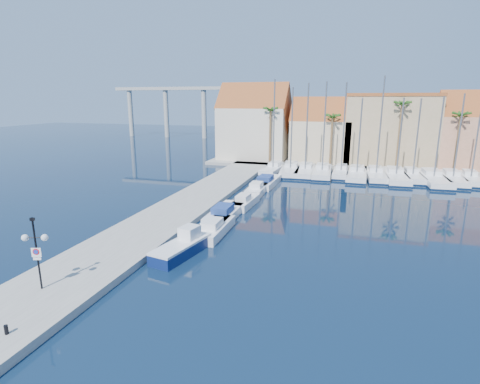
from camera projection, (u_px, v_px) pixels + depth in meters
The scene contains 32 objects.
ground at pixel (219, 285), 23.01m from camera, with size 260.00×260.00×0.00m, color black.
quay_west at pixel (181, 209), 38.00m from camera, with size 6.00×77.00×0.50m, color gray.
shore_north at pixel (367, 163), 64.77m from camera, with size 54.00×16.00×0.50m, color gray.
lamp_post at pixel (35, 243), 20.85m from camera, with size 1.41×0.73×4.30m.
bollard at pixel (6, 330), 17.32m from camera, with size 0.18×0.18×0.46m, color black.
fishing_boat at pixel (183, 246), 27.37m from camera, with size 2.80×5.60×1.88m.
motorboat_west_0 at pixel (214, 228), 31.52m from camera, with size 1.97×5.94×1.40m.
motorboat_west_1 at pixel (225, 213), 35.80m from camera, with size 2.26×6.94×1.40m.
motorboat_west_2 at pixel (245, 202), 39.64m from camera, with size 1.98×5.39×1.40m.
motorboat_west_3 at pixel (257, 189), 45.40m from camera, with size 1.97×5.87×1.40m.
motorboat_west_4 at pixel (267, 181), 49.41m from camera, with size 2.56×7.48×1.40m.
sailboat_0 at pixel (274, 169), 57.79m from camera, with size 2.94×8.82×13.94m.
sailboat_1 at pixel (291, 170), 57.21m from camera, with size 3.55×10.34×12.74m.
sailboat_2 at pixel (305, 171), 56.33m from camera, with size 2.68×9.55×13.32m.
sailboat_3 at pixel (322, 172), 55.60m from camera, with size 2.96×9.94×13.47m.
sailboat_4 at pixel (341, 172), 55.21m from camera, with size 2.32×8.11×13.34m.
sailboat_5 at pixel (357, 174), 53.99m from camera, with size 3.02×10.28×11.24m.
sailboat_6 at pixel (376, 174), 53.48m from camera, with size 3.05×9.83×14.13m.
sailboat_7 at pixel (395, 176), 52.63m from camera, with size 3.19×10.92×11.27m.
sailboat_8 at pixel (412, 176), 52.58m from camera, with size 2.73×8.88×11.18m.
sailboat_9 at pixel (432, 178), 51.13m from camera, with size 3.47×11.39×11.47m.
sailboat_10 at pixel (452, 178), 50.96m from camera, with size 2.67×9.59×11.79m.
sailboat_11 at pixel (470, 178), 50.78m from camera, with size 2.89×8.52×12.47m.
building_0 at pixel (255, 125), 67.89m from camera, with size 12.30×9.00×13.50m.
building_1 at pixel (321, 133), 64.85m from camera, with size 10.30×8.00×11.00m.
building_2 at pixel (389, 129), 62.48m from camera, with size 14.20×10.20×11.50m.
building_3 at pixel (472, 133), 58.30m from camera, with size 10.30×8.00×12.00m.
palm_0 at pixel (271, 112), 61.51m from camera, with size 2.60×2.60×10.15m.
palm_1 at pixel (333, 118), 58.96m from camera, with size 2.60×2.60×9.15m.
palm_2 at pixel (402, 106), 55.71m from camera, with size 2.60×2.60×11.15m.
palm_3 at pixel (461, 117), 53.83m from camera, with size 2.60×2.60×9.65m.
viaduct at pixel (187, 102), 107.61m from camera, with size 48.00×2.20×14.45m.
Camera 1 is at (7.23, -19.69, 11.12)m, focal length 28.00 mm.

